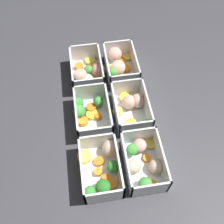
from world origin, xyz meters
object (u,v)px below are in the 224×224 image
at_px(container_near_center, 133,108).
at_px(container_near_right, 119,65).
at_px(container_far_left, 103,167).
at_px(container_near_left, 143,162).
at_px(container_far_center, 90,113).
at_px(container_far_right, 89,73).

height_order(container_near_center, container_near_right, same).
distance_m(container_near_right, container_far_left, 0.36).
distance_m(container_near_left, container_near_right, 0.35).
relative_size(container_near_center, container_near_right, 0.94).
bearing_deg(container_near_left, container_far_left, 88.62).
relative_size(container_near_right, container_far_center, 1.09).
bearing_deg(container_near_center, container_near_left, 178.13).
bearing_deg(container_near_left, container_near_center, -1.87).
bearing_deg(container_far_center, container_far_right, -5.09).
distance_m(container_far_left, container_far_right, 0.33).
relative_size(container_near_center, container_far_left, 1.00).
xyz_separation_m(container_near_left, container_far_right, (0.33, 0.11, -0.00)).
height_order(container_near_left, container_near_center, same).
bearing_deg(container_far_left, container_near_right, -16.40).
bearing_deg(container_far_right, container_far_left, -179.64).
bearing_deg(container_far_center, container_near_left, -144.52).
bearing_deg(container_far_right, container_near_left, -161.71).
distance_m(container_near_left, container_far_right, 0.35).
distance_m(container_near_right, container_far_center, 0.21).
bearing_deg(container_near_left, container_near_right, 0.93).
distance_m(container_far_left, container_far_center, 0.17).
relative_size(container_near_left, container_far_left, 1.03).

